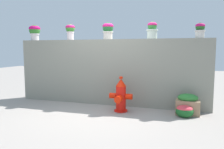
{
  "coord_description": "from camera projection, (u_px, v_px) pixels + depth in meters",
  "views": [
    {
      "loc": [
        1.87,
        -4.68,
        1.45
      ],
      "look_at": [
        0.15,
        0.76,
        0.81
      ],
      "focal_mm": 36.17,
      "sensor_mm": 36.0,
      "label": 1
    }
  ],
  "objects": [
    {
      "name": "potted_plant_4",
      "position": [
        200.0,
        29.0,
        5.15
      ],
      "size": [
        0.23,
        0.23,
        0.35
      ],
      "color": "beige",
      "rests_on": "stone_wall"
    },
    {
      "name": "stone_wall",
      "position": [
        109.0,
        72.0,
        5.96
      ],
      "size": [
        5.1,
        0.32,
        1.71
      ],
      "primitive_type": "cube",
      "color": "gray",
      "rests_on": "ground"
    },
    {
      "name": "planter_box",
      "position": [
        188.0,
        105.0,
        5.01
      ],
      "size": [
        0.51,
        0.29,
        0.48
      ],
      "color": "#9B7A5A",
      "rests_on": "ground"
    },
    {
      "name": "potted_plant_0",
      "position": [
        35.0,
        31.0,
        6.53
      ],
      "size": [
        0.32,
        0.32,
        0.45
      ],
      "color": "silver",
      "rests_on": "stone_wall"
    },
    {
      "name": "ground_plane",
      "position": [
        96.0,
        113.0,
        5.15
      ],
      "size": [
        24.0,
        24.0,
        0.0
      ],
      "primitive_type": "plane",
      "color": "gray"
    },
    {
      "name": "potted_plant_2",
      "position": [
        108.0,
        29.0,
        5.89
      ],
      "size": [
        0.29,
        0.29,
        0.44
      ],
      "color": "beige",
      "rests_on": "stone_wall"
    },
    {
      "name": "fire_hydrant",
      "position": [
        121.0,
        96.0,
        5.26
      ],
      "size": [
        0.54,
        0.44,
        0.82
      ],
      "color": "red",
      "rests_on": "ground"
    },
    {
      "name": "flower_bush_left",
      "position": [
        185.0,
        111.0,
        4.85
      ],
      "size": [
        0.37,
        0.34,
        0.26
      ],
      "color": "#1D5C26",
      "rests_on": "ground"
    },
    {
      "name": "potted_plant_1",
      "position": [
        70.0,
        30.0,
        6.15
      ],
      "size": [
        0.25,
        0.25,
        0.43
      ],
      "color": "silver",
      "rests_on": "stone_wall"
    },
    {
      "name": "potted_plant_3",
      "position": [
        152.0,
        29.0,
        5.47
      ],
      "size": [
        0.28,
        0.28,
        0.41
      ],
      "color": "silver",
      "rests_on": "stone_wall"
    }
  ]
}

